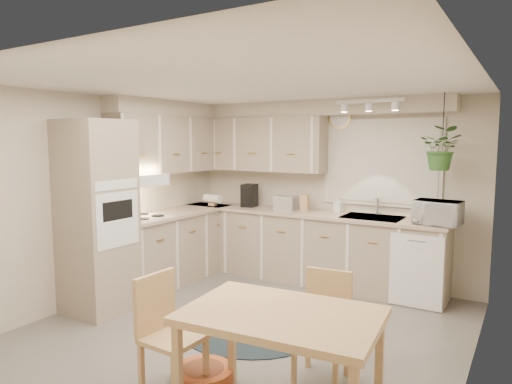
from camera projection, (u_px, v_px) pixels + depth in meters
floor at (246, 330)px, 4.53m from camera, size 4.20×4.20×0.00m
ceiling at (245, 84)px, 4.26m from camera, size 4.20×4.20×0.00m
wall_back at (329, 191)px, 6.18m from camera, size 4.00×0.04×2.40m
wall_front at (48, 259)px, 2.61m from camera, size 4.00×0.04×2.40m
wall_left at (104, 198)px, 5.43m from camera, size 0.04×4.20×2.40m
wall_right at (473, 233)px, 3.36m from camera, size 0.04×4.20×2.40m
base_cab_left at (174, 248)px, 6.10m from camera, size 0.60×1.85×0.90m
base_cab_back at (305, 248)px, 6.11m from camera, size 3.60×0.60×0.90m
counter_left at (174, 213)px, 6.04m from camera, size 0.64×1.89×0.04m
counter_back at (305, 213)px, 6.05m from camera, size 3.64×0.64×0.04m
oven_stack at (97, 217)px, 4.96m from camera, size 0.65×0.65×2.10m
wall_oven_face at (118, 220)px, 4.79m from camera, size 0.02×0.56×0.58m
upper_cab_left at (171, 145)px, 6.12m from camera, size 0.35×2.00×0.75m
upper_cab_back at (259, 144)px, 6.48m from camera, size 2.00×0.35×0.75m
soffit_left at (169, 109)px, 6.08m from camera, size 0.30×2.00×0.20m
soffit_back at (312, 109)px, 6.03m from camera, size 3.60×0.30×0.20m
cooktop at (142, 218)px, 5.55m from camera, size 0.52×0.58×0.02m
range_hood at (140, 180)px, 5.51m from camera, size 0.40×0.60×0.14m
window_blinds at (380, 163)px, 5.75m from camera, size 1.40×0.02×1.00m
window_frame at (380, 163)px, 5.76m from camera, size 1.50×0.02×1.10m
sink at (372, 221)px, 5.60m from camera, size 0.70×0.48×0.10m
dishwasher_front at (416, 272)px, 5.08m from camera, size 0.58×0.02×0.83m
track_light_bar at (369, 101)px, 5.22m from camera, size 0.80×0.04×0.04m
wall_clock at (340, 117)px, 5.97m from camera, size 0.30×0.03×0.30m
dining_table at (281, 370)px, 2.97m from camera, size 1.31×0.94×0.78m
chair_left at (173, 335)px, 3.38m from camera, size 0.43×0.43×0.88m
chair_back at (321, 328)px, 3.54m from camera, size 0.43×0.43×0.85m
braided_rug at (246, 337)px, 4.37m from camera, size 1.47×1.28×0.01m
pet_bed at (203, 375)px, 3.56m from camera, size 0.49×0.49×0.11m
microwave at (438, 210)px, 5.09m from camera, size 0.52×0.32×0.33m
soap_bottle at (338, 209)px, 5.97m from camera, size 0.11×0.22×0.10m
hanging_plant at (442, 153)px, 5.01m from camera, size 0.49×0.53×0.38m
coffee_maker at (249, 195)px, 6.49m from camera, size 0.21×0.24×0.32m
toaster at (286, 203)px, 6.22m from camera, size 0.32×0.20×0.19m
knife_block at (305, 203)px, 6.11m from camera, size 0.11×0.11×0.22m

